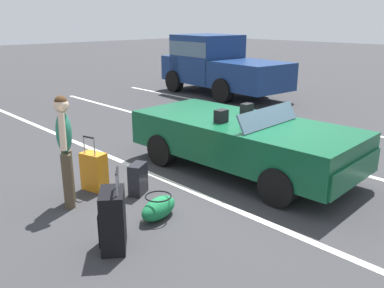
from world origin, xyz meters
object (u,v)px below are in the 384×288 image
suitcase_large_black (113,220)px  convertible_car (252,142)px  suitcase_small_carryon (138,179)px  parked_pickup_truck_near (216,63)px  suitcase_medium_bright (94,171)px  traveler_person (65,145)px  duffel_bag (159,208)px

suitcase_large_black → convertible_car: bearing=-135.7°
suitcase_small_carryon → parked_pickup_truck_near: size_ratio=0.10×
suitcase_medium_bright → traveler_person: bearing=-171.9°
suitcase_large_black → duffel_bag: bearing=-129.1°
suitcase_medium_bright → convertible_car: bearing=-43.8°
suitcase_large_black → duffel_bag: (-0.21, 0.87, -0.21)m
suitcase_small_carryon → duffel_bag: bearing=-48.0°
suitcase_large_black → suitcase_small_carryon: bearing=-100.1°
suitcase_small_carryon → duffel_bag: (0.86, -0.29, -0.09)m
traveler_person → suitcase_large_black: bearing=-67.1°
convertible_car → suitcase_small_carryon: (-0.68, -2.00, -0.34)m
suitcase_large_black → parked_pickup_truck_near: (-6.30, 8.60, 0.74)m
convertible_car → suitcase_medium_bright: 2.75m
convertible_car → duffel_bag: (0.18, -2.29, -0.43)m
suitcase_large_black → suitcase_small_carryon: size_ratio=2.01×
suitcase_large_black → duffel_bag: 0.92m
suitcase_small_carryon → duffel_bag: 0.92m
duffel_bag → parked_pickup_truck_near: size_ratio=0.13×
convertible_car → suitcase_medium_bright: convertible_car is taller
suitcase_medium_bright → duffel_bag: size_ratio=1.32×
duffel_bag → parked_pickup_truck_near: parked_pickup_truck_near is taller
suitcase_small_carryon → suitcase_large_black: bearing=-76.6°
suitcase_medium_bright → parked_pickup_truck_near: size_ratio=0.18×
convertible_car → traveler_person: (-1.07, -2.97, 0.34)m
duffel_bag → suitcase_medium_bright: bearing=-176.0°
duffel_bag → traveler_person: (-1.25, -0.67, 0.77)m
convertible_car → suitcase_small_carryon: 2.14m
convertible_car → suitcase_small_carryon: bearing=-111.2°
duffel_bag → suitcase_large_black: bearing=-76.3°
traveler_person → parked_pickup_truck_near: parked_pickup_truck_near is taller
suitcase_small_carryon → convertible_car: bearing=41.9°
convertible_car → parked_pickup_truck_near: (-5.91, 5.44, 0.52)m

